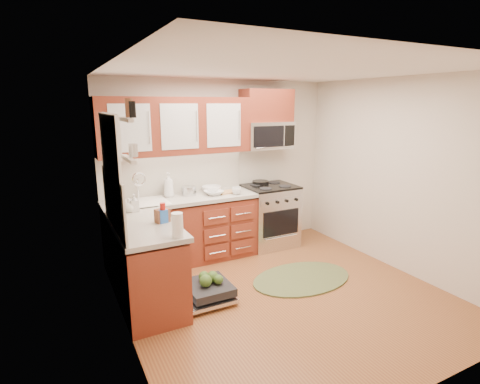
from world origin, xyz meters
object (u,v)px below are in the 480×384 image
sink (143,212)px  dishwasher (205,292)px  microwave (267,135)px  skillet (260,182)px  range (270,216)px  stock_pot (189,191)px  cutting_board (227,192)px  rug (302,278)px  cup (237,191)px  upper_cabinets (176,126)px  paper_towel_roll (177,225)px  bowl_a (214,193)px  bowl_b (212,189)px

sink → dishwasher: (0.39, -1.12, -0.70)m
microwave → skillet: (-0.07, 0.05, -0.73)m
range → microwave: (0.00, 0.12, 1.23)m
stock_pot → cutting_board: bearing=-12.9°
rug → cup: bearing=111.4°
upper_cabinets → stock_pot: 0.90m
skillet → paper_towel_roll: bearing=-138.9°
sink → skillet: bearing=5.6°
cutting_board → bowl_a: bearing=-171.5°
bowl_a → cup: size_ratio=1.88×
upper_cabinets → sink: upper_cabinets is taller
skillet → cutting_board: bearing=-163.3°
rug → sink: bearing=144.3°
sink → stock_pot: bearing=8.9°
upper_cabinets → paper_towel_roll: (-0.52, -1.59, -0.83)m
bowl_a → cutting_board: bearing=8.5°
skillet → range: bearing=-68.1°
rug → bowl_a: (-0.70, 1.15, 0.95)m
cutting_board → upper_cabinets: bearing=165.5°
microwave → rug: (-0.26, -1.33, -1.69)m
sink → cup: 1.29m
microwave → dishwasher: (-1.54, -1.25, -1.60)m
microwave → dishwasher: 2.55m
dishwasher → stock_pot: (0.27, 1.22, 0.89)m
upper_cabinets → bowl_b: (0.49, -0.03, -0.91)m
range → paper_towel_roll: 2.48m
rug → bowl_b: bowl_b is taller
rug → stock_pot: 1.92m
upper_cabinets → paper_towel_roll: 1.87m
microwave → skillet: bearing=142.4°
sink → rug: bearing=-35.7°
cup → upper_cabinets: bearing=156.4°
upper_cabinets → dishwasher: size_ratio=2.93×
dishwasher → bowl_b: bearing=63.4°
upper_cabinets → bowl_b: size_ratio=7.47×
microwave → cup: (-0.66, -0.30, -0.72)m
cutting_board → bowl_b: bowl_b is taller
sink → dishwasher: 1.38m
bowl_a → range: bearing=3.6°
sink → upper_cabinets: bearing=16.4°
upper_cabinets → paper_towel_roll: bearing=-108.2°
microwave → skillet: size_ratio=2.97×
bowl_a → cup: cup is taller
dishwasher → stock_pot: size_ratio=3.43×
cutting_board → paper_towel_roll: (-1.19, -1.42, 0.11)m
dishwasher → rug: size_ratio=0.53×
sink → skillet: (1.86, 0.18, 0.17)m
stock_pot → bowl_b: size_ratio=0.74×
sink → cutting_board: bearing=-0.8°
dishwasher → paper_towel_roll: paper_towel_roll is taller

